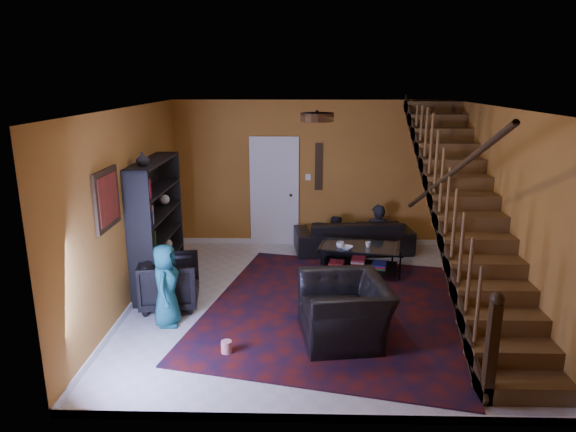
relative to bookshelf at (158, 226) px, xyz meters
The scene contains 21 objects.
floor 2.66m from the bookshelf, 14.01° to the right, with size 5.50×5.50×0.00m, color beige.
room 1.59m from the bookshelf, 34.27° to the left, with size 5.50×5.50×5.50m.
staircase 4.59m from the bookshelf, ahead, with size 0.95×5.02×3.18m.
bookshelf is the anchor object (origin of this frame).
door 2.73m from the bookshelf, 51.26° to the left, with size 0.82×0.05×2.05m, color silver.
framed_picture 1.70m from the bookshelf, 96.28° to the right, with size 0.04×0.74×0.74m, color maroon.
wall_hanging 3.38m from the bookshelf, 39.82° to the left, with size 0.14×0.03×0.90m, color black.
ceiling_fixture 3.30m from the bookshelf, 30.20° to the right, with size 0.40×0.40×0.10m, color #3F2814.
rug 3.02m from the bookshelf, 16.92° to the right, with size 3.54×4.04×0.02m, color #49110D.
sofa 3.69m from the bookshelf, 27.89° to the left, with size 2.18×0.85×0.64m, color black.
armchair_left 1.05m from the bookshelf, 65.69° to the right, with size 0.79×0.81×0.74m, color black.
armchair_right 3.29m from the bookshelf, 31.09° to the right, with size 1.18×1.03×0.76m, color black.
person_adult_a 4.13m from the bookshelf, 25.53° to the left, with size 0.50×0.33×1.36m, color black.
person_adult_b 3.46m from the bookshelf, 31.45° to the left, with size 0.55×0.43×1.13m, color black.
person_child 1.49m from the bookshelf, 71.46° to the right, with size 0.55×0.36×1.12m, color #195E62.
coffee_table 3.33m from the bookshelf, 10.12° to the left, with size 1.43×1.02×0.49m.
cup_a 2.93m from the bookshelf, ahead, with size 0.13×0.13×0.10m, color #999999.
cup_b 3.39m from the bookshelf, ahead, with size 0.09×0.09×0.09m, color #999999.
bowl 3.02m from the bookshelf, ahead, with size 0.20×0.20×0.05m, color #999999.
vase 1.24m from the bookshelf, 90.00° to the right, with size 0.18×0.18×0.19m, color #999999.
popcorn_bucket 2.64m from the bookshelf, 57.43° to the right, with size 0.13×0.13×0.15m, color red.
Camera 1 is at (-0.19, -6.97, 3.19)m, focal length 32.00 mm.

